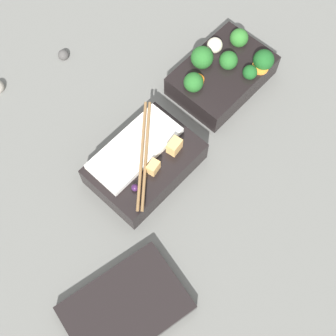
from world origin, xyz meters
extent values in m
plane|color=slate|center=(0.00, 0.00, 0.00)|extent=(3.00, 3.00, 0.00)
cube|color=black|center=(-0.10, 0.00, 0.02)|extent=(0.18, 0.12, 0.05)
sphere|color=#236023|center=(-0.03, -0.01, 0.06)|extent=(0.04, 0.04, 0.04)
sphere|color=#19511E|center=(-0.16, 0.05, 0.06)|extent=(0.04, 0.04, 0.04)
sphere|color=#236023|center=(-0.08, -0.04, 0.06)|extent=(0.04, 0.04, 0.04)
sphere|color=#19511E|center=(-0.12, 0.04, 0.05)|extent=(0.03, 0.03, 0.03)
sphere|color=#236023|center=(-0.11, 0.00, 0.06)|extent=(0.03, 0.03, 0.03)
sphere|color=#2D7028|center=(-0.17, -0.02, 0.06)|extent=(0.03, 0.03, 0.03)
cylinder|color=orange|center=(-0.15, 0.05, 0.05)|extent=(0.04, 0.04, 0.01)
cylinder|color=orange|center=(-0.05, -0.02, 0.05)|extent=(0.04, 0.04, 0.01)
sphere|color=beige|center=(-0.12, -0.04, 0.05)|extent=(0.03, 0.03, 0.03)
cube|color=black|center=(0.13, 0.02, 0.02)|extent=(0.18, 0.12, 0.05)
cube|color=white|center=(0.13, 0.00, 0.05)|extent=(0.16, 0.07, 0.01)
cube|color=#EAB266|center=(0.08, 0.05, 0.06)|extent=(0.03, 0.02, 0.02)
cube|color=#EAB266|center=(0.13, 0.05, 0.06)|extent=(0.02, 0.02, 0.02)
sphere|color=#381942|center=(0.18, 0.05, 0.05)|extent=(0.01, 0.01, 0.01)
cylinder|color=olive|center=(0.13, 0.02, 0.06)|extent=(0.15, 0.13, 0.01)
cylinder|color=olive|center=(0.12, 0.02, 0.06)|extent=(0.15, 0.13, 0.01)
cube|color=black|center=(0.32, 0.16, 0.01)|extent=(0.20, 0.16, 0.02)
sphere|color=#474442|center=(0.06, -0.26, 0.01)|extent=(0.02, 0.02, 0.02)
camera|label=1|loc=(0.35, 0.28, 0.74)|focal=50.00mm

